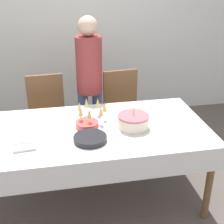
{
  "coord_description": "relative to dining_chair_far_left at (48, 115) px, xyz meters",
  "views": [
    {
      "loc": [
        -0.31,
        -2.35,
        2.03
      ],
      "look_at": [
        0.14,
        0.04,
        0.88
      ],
      "focal_mm": 50.0,
      "sensor_mm": 36.0,
      "label": 1
    }
  ],
  "objects": [
    {
      "name": "wall_back",
      "position": [
        0.43,
        1.06,
        0.82
      ],
      "size": [
        8.0,
        0.05,
        2.7
      ],
      "color": "silver",
      "rests_on": "ground_plane"
    },
    {
      "name": "fork_pile",
      "position": [
        -0.16,
        -1.07,
        0.24
      ],
      "size": [
        0.17,
        0.07,
        0.02
      ],
      "color": "silver",
      "rests_on": "dining_table"
    },
    {
      "name": "cake_knife",
      "position": [
        0.81,
        -1.06,
        0.23
      ],
      "size": [
        0.29,
        0.11,
        0.0
      ],
      "color": "silver",
      "rests_on": "dining_table"
    },
    {
      "name": "napkin_pile",
      "position": [
        -0.17,
        -0.9,
        0.24
      ],
      "size": [
        0.15,
        0.15,
        0.01
      ],
      "color": "white",
      "rests_on": "dining_table"
    },
    {
      "name": "plate_stack_main",
      "position": [
        0.35,
        -1.03,
        0.25
      ],
      "size": [
        0.27,
        0.27,
        0.04
      ],
      "color": "black",
      "rests_on": "dining_table"
    },
    {
      "name": "champagne_tray",
      "position": [
        0.41,
        -0.69,
        0.31
      ],
      "size": [
        0.36,
        0.36,
        0.18
      ],
      "color": "silver",
      "rests_on": "dining_table"
    },
    {
      "name": "person_standing",
      "position": [
        0.48,
        0.03,
        0.42
      ],
      "size": [
        0.28,
        0.28,
        1.58
      ],
      "color": "#3F4C72",
      "rests_on": "ground_plane"
    },
    {
      "name": "plate_stack_dessert",
      "position": [
        0.35,
        -0.78,
        0.25
      ],
      "size": [
        0.2,
        0.2,
        0.05
      ],
      "color": "#CC4C47",
      "rests_on": "dining_table"
    },
    {
      "name": "dining_chair_far_right",
      "position": [
        0.85,
        -0.0,
        0.0
      ],
      "size": [
        0.45,
        0.45,
        0.96
      ],
      "color": "brown",
      "rests_on": "ground_plane"
    },
    {
      "name": "birthday_cake",
      "position": [
        0.74,
        -0.86,
        0.29
      ],
      "size": [
        0.27,
        0.27,
        0.19
      ],
      "color": "beige",
      "rests_on": "dining_table"
    },
    {
      "name": "dining_table",
      "position": [
        0.43,
        -0.82,
        0.13
      ],
      "size": [
        1.92,
        1.01,
        0.76
      ],
      "color": "white",
      "rests_on": "ground_plane"
    },
    {
      "name": "dining_chair_far_left",
      "position": [
        0.0,
        0.0,
        0.0
      ],
      "size": [
        0.45,
        0.45,
        0.96
      ],
      "color": "brown",
      "rests_on": "ground_plane"
    },
    {
      "name": "ground_plane",
      "position": [
        0.43,
        -0.82,
        -0.53
      ],
      "size": [
        12.0,
        12.0,
        0.0
      ],
      "primitive_type": "plane",
      "color": "#564C47"
    }
  ]
}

